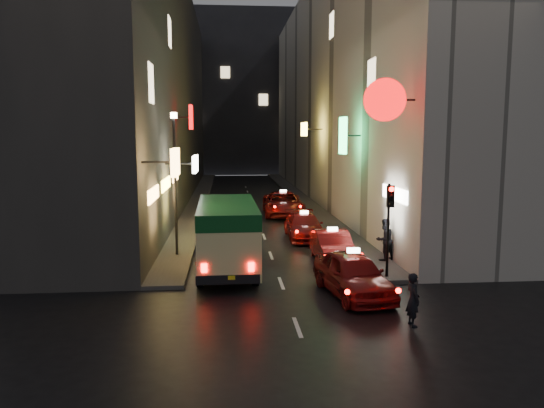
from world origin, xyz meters
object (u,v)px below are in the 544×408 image
object	(u,v)px
pedestrian_crossing	(413,296)
traffic_light	(390,210)
taxi_near	(353,271)
lamp_post	(175,174)
minibus	(227,229)

from	to	relation	value
pedestrian_crossing	traffic_light	world-z (taller)	traffic_light
taxi_near	lamp_post	bearing A→B (deg)	136.37
pedestrian_crossing	lamp_post	xyz separation A→B (m)	(-7.50, 9.14, 2.85)
taxi_near	pedestrian_crossing	world-z (taller)	taxi_near
traffic_light	pedestrian_crossing	bearing A→B (deg)	-98.63
taxi_near	pedestrian_crossing	bearing A→B (deg)	-70.95
pedestrian_crossing	traffic_light	size ratio (longest dim) A/B	0.50
lamp_post	taxi_near	bearing A→B (deg)	-43.63
pedestrian_crossing	lamp_post	world-z (taller)	lamp_post
taxi_near	minibus	bearing A→B (deg)	140.16
traffic_light	lamp_post	world-z (taller)	lamp_post
traffic_light	lamp_post	distance (m)	9.42
taxi_near	traffic_light	distance (m)	3.00
taxi_near	pedestrian_crossing	xyz separation A→B (m)	(1.03, -2.97, 0.01)
taxi_near	lamp_post	size ratio (longest dim) A/B	0.91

